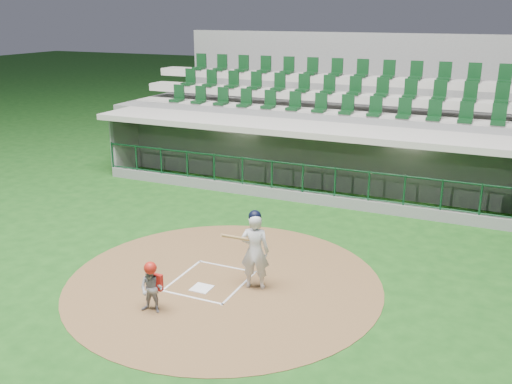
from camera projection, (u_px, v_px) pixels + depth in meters
ground at (216, 276)px, 13.33m from camera, size 120.00×120.00×0.00m
dirt_circle at (224, 282)px, 13.04m from camera, size 7.20×7.20×0.01m
home_plate at (202, 288)px, 12.71m from camera, size 0.43×0.43×0.02m
batter_box_chalk at (210, 281)px, 13.06m from camera, size 1.55×1.80×0.01m
dugout_structure at (325, 161)px, 19.79m from camera, size 16.40×3.70×3.00m
seating_deck at (346, 131)px, 22.38m from camera, size 17.00×6.72×5.15m
batter at (255, 250)px, 12.50m from camera, size 0.90×0.92×1.83m
catcher at (152, 287)px, 11.58m from camera, size 0.55×0.45×1.11m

